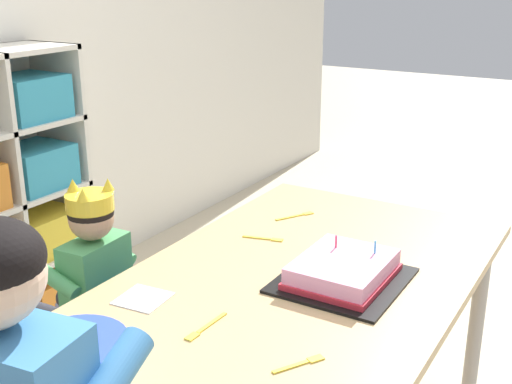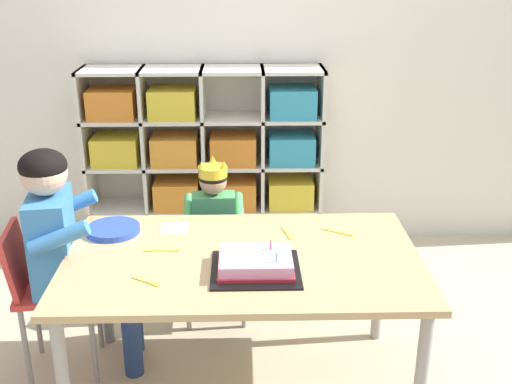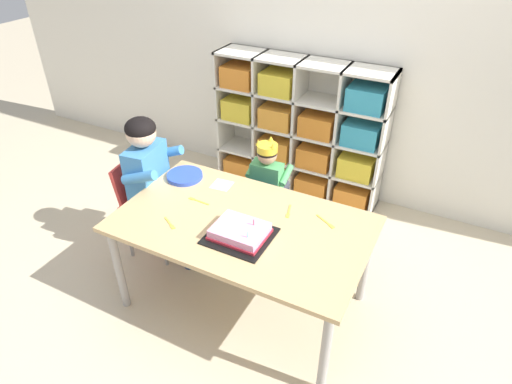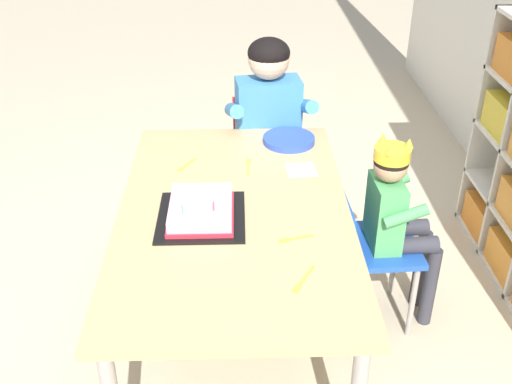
{
  "view_description": "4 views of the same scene",
  "coord_description": "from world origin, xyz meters",
  "px_view_note": "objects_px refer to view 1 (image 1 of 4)",
  "views": [
    {
      "loc": [
        -1.42,
        -0.73,
        1.43
      ],
      "look_at": [
        -0.01,
        0.11,
        0.87
      ],
      "focal_mm": 45.99,
      "sensor_mm": 36.0,
      "label": 1
    },
    {
      "loc": [
        0.0,
        -2.24,
        1.79
      ],
      "look_at": [
        0.06,
        0.12,
        0.87
      ],
      "focal_mm": 43.93,
      "sensor_mm": 36.0,
      "label": 2
    },
    {
      "loc": [
        0.97,
        -1.71,
        2.16
      ],
      "look_at": [
        0.06,
        0.05,
        0.83
      ],
      "focal_mm": 30.95,
      "sensor_mm": 36.0,
      "label": 3
    },
    {
      "loc": [
        1.91,
        0.02,
        1.84
      ],
      "look_at": [
        0.01,
        0.08,
        0.72
      ],
      "focal_mm": 43.2,
      "sensor_mm": 36.0,
      "label": 4
    }
  ],
  "objects_px": {
    "classroom_chair_blue": "(115,332)",
    "fork_near_child_seat": "(266,239)",
    "fork_by_napkin": "(297,216)",
    "fork_scattered_mid_table": "(302,363)",
    "birthday_cake_on_tray": "(343,272)",
    "fork_at_table_front_edge": "(204,328)",
    "child_with_crown": "(85,279)",
    "paper_plate_stack": "(76,346)",
    "activity_table": "(294,299)"
  },
  "relations": [
    {
      "from": "classroom_chair_blue",
      "to": "fork_near_child_seat",
      "type": "distance_m",
      "value": 0.54
    },
    {
      "from": "birthday_cake_on_tray",
      "to": "paper_plate_stack",
      "type": "height_order",
      "value": "birthday_cake_on_tray"
    },
    {
      "from": "fork_scattered_mid_table",
      "to": "fork_at_table_front_edge",
      "type": "bearing_deg",
      "value": -61.97
    },
    {
      "from": "child_with_crown",
      "to": "fork_by_napkin",
      "type": "relative_size",
      "value": 6.34
    },
    {
      "from": "fork_by_napkin",
      "to": "fork_at_table_front_edge",
      "type": "bearing_deg",
      "value": 41.01
    },
    {
      "from": "classroom_chair_blue",
      "to": "fork_by_napkin",
      "type": "bearing_deg",
      "value": 146.79
    },
    {
      "from": "classroom_chair_blue",
      "to": "fork_scattered_mid_table",
      "type": "bearing_deg",
      "value": 71.27
    },
    {
      "from": "activity_table",
      "to": "birthday_cake_on_tray",
      "type": "relative_size",
      "value": 4.19
    },
    {
      "from": "child_with_crown",
      "to": "birthday_cake_on_tray",
      "type": "bearing_deg",
      "value": 101.36
    },
    {
      "from": "activity_table",
      "to": "fork_by_napkin",
      "type": "relative_size",
      "value": 10.6
    },
    {
      "from": "activity_table",
      "to": "child_with_crown",
      "type": "xyz_separation_m",
      "value": [
        -0.14,
        0.64,
        -0.04
      ]
    },
    {
      "from": "paper_plate_stack",
      "to": "fork_by_napkin",
      "type": "distance_m",
      "value": 0.98
    },
    {
      "from": "paper_plate_stack",
      "to": "fork_scattered_mid_table",
      "type": "bearing_deg",
      "value": -64.7
    },
    {
      "from": "fork_near_child_seat",
      "to": "fork_at_table_front_edge",
      "type": "height_order",
      "value": "same"
    },
    {
      "from": "classroom_chair_blue",
      "to": "fork_by_napkin",
      "type": "xyz_separation_m",
      "value": [
        0.56,
        -0.33,
        0.26
      ]
    },
    {
      "from": "fork_at_table_front_edge",
      "to": "child_with_crown",
      "type": "bearing_deg",
      "value": 73.84
    },
    {
      "from": "classroom_chair_blue",
      "to": "fork_near_child_seat",
      "type": "height_order",
      "value": "fork_near_child_seat"
    },
    {
      "from": "birthday_cake_on_tray",
      "to": "fork_at_table_front_edge",
      "type": "height_order",
      "value": "birthday_cake_on_tray"
    },
    {
      "from": "birthday_cake_on_tray",
      "to": "paper_plate_stack",
      "type": "distance_m",
      "value": 0.71
    },
    {
      "from": "child_with_crown",
      "to": "fork_by_napkin",
      "type": "height_order",
      "value": "child_with_crown"
    },
    {
      "from": "fork_at_table_front_edge",
      "to": "activity_table",
      "type": "bearing_deg",
      "value": -7.34
    },
    {
      "from": "fork_at_table_front_edge",
      "to": "fork_scattered_mid_table",
      "type": "relative_size",
      "value": 1.28
    },
    {
      "from": "fork_near_child_seat",
      "to": "fork_at_table_front_edge",
      "type": "relative_size",
      "value": 0.87
    },
    {
      "from": "child_with_crown",
      "to": "fork_near_child_seat",
      "type": "xyz_separation_m",
      "value": [
        0.34,
        -0.44,
        0.11
      ]
    },
    {
      "from": "child_with_crown",
      "to": "fork_at_table_front_edge",
      "type": "relative_size",
      "value": 5.83
    },
    {
      "from": "fork_near_child_seat",
      "to": "fork_scattered_mid_table",
      "type": "relative_size",
      "value": 1.11
    },
    {
      "from": "fork_at_table_front_edge",
      "to": "fork_scattered_mid_table",
      "type": "height_order",
      "value": "same"
    },
    {
      "from": "birthday_cake_on_tray",
      "to": "paper_plate_stack",
      "type": "xyz_separation_m",
      "value": [
        -0.61,
        0.36,
        -0.01
      ]
    },
    {
      "from": "classroom_chair_blue",
      "to": "child_with_crown",
      "type": "height_order",
      "value": "child_with_crown"
    },
    {
      "from": "birthday_cake_on_tray",
      "to": "classroom_chair_blue",
      "type": "bearing_deg",
      "value": 105.81
    },
    {
      "from": "classroom_chair_blue",
      "to": "birthday_cake_on_tray",
      "type": "bearing_deg",
      "value": 103.1
    },
    {
      "from": "activity_table",
      "to": "classroom_chair_blue",
      "type": "xyz_separation_m",
      "value": [
        -0.14,
        0.54,
        -0.2
      ]
    },
    {
      "from": "classroom_chair_blue",
      "to": "fork_at_table_front_edge",
      "type": "height_order",
      "value": "fork_at_table_front_edge"
    },
    {
      "from": "birthday_cake_on_tray",
      "to": "child_with_crown",
      "type": "bearing_deg",
      "value": 104.07
    },
    {
      "from": "activity_table",
      "to": "fork_near_child_seat",
      "type": "relative_size",
      "value": 11.2
    },
    {
      "from": "activity_table",
      "to": "birthday_cake_on_tray",
      "type": "bearing_deg",
      "value": -66.97
    },
    {
      "from": "activity_table",
      "to": "fork_by_napkin",
      "type": "distance_m",
      "value": 0.48
    },
    {
      "from": "child_with_crown",
      "to": "fork_at_table_front_edge",
      "type": "bearing_deg",
      "value": 68.67
    },
    {
      "from": "fork_at_table_front_edge",
      "to": "classroom_chair_blue",
      "type": "bearing_deg",
      "value": 69.77
    },
    {
      "from": "activity_table",
      "to": "fork_by_napkin",
      "type": "height_order",
      "value": "fork_by_napkin"
    },
    {
      "from": "activity_table",
      "to": "fork_scattered_mid_table",
      "type": "bearing_deg",
      "value": -150.09
    },
    {
      "from": "activity_table",
      "to": "classroom_chair_blue",
      "type": "distance_m",
      "value": 0.59
    },
    {
      "from": "child_with_crown",
      "to": "classroom_chair_blue",
      "type": "bearing_deg",
      "value": 89.74
    },
    {
      "from": "fork_by_napkin",
      "to": "fork_scattered_mid_table",
      "type": "xyz_separation_m",
      "value": [
        -0.77,
        -0.41,
        0.0
      ]
    },
    {
      "from": "child_with_crown",
      "to": "fork_at_table_front_edge",
      "type": "height_order",
      "value": "child_with_crown"
    },
    {
      "from": "classroom_chair_blue",
      "to": "fork_near_child_seat",
      "type": "relative_size",
      "value": 4.78
    },
    {
      "from": "activity_table",
      "to": "fork_scattered_mid_table",
      "type": "distance_m",
      "value": 0.41
    },
    {
      "from": "classroom_chair_blue",
      "to": "child_with_crown",
      "type": "distance_m",
      "value": 0.18
    },
    {
      "from": "classroom_chair_blue",
      "to": "fork_at_table_front_edge",
      "type": "distance_m",
      "value": 0.58
    },
    {
      "from": "fork_at_table_front_edge",
      "to": "paper_plate_stack",
      "type": "bearing_deg",
      "value": 142.61
    }
  ]
}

